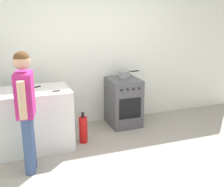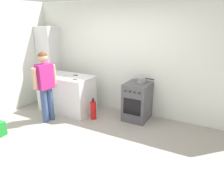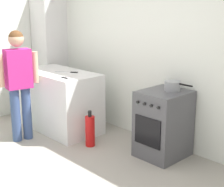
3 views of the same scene
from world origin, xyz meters
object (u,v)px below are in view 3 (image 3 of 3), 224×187
object	(u,v)px
oven_left	(163,124)
person	(19,77)
pot	(173,86)
larder_cabinet	(50,55)
knife_utility	(62,77)
knife_bread	(67,72)
fire_extinguisher	(90,131)

from	to	relation	value
oven_left	person	size ratio (longest dim) A/B	0.55
pot	larder_cabinet	world-z (taller)	larder_cabinet
knife_utility	knife_bread	distance (m)	0.38
person	larder_cabinet	xyz separation A→B (m)	(-0.94, 1.14, 0.09)
pot	knife_bread	distance (m)	1.68
knife_bread	person	bearing A→B (deg)	-100.09
oven_left	knife_bread	size ratio (longest dim) A/B	2.76
pot	person	world-z (taller)	person
knife_bread	fire_extinguisher	xyz separation A→B (m)	(0.71, -0.17, -0.69)
larder_cabinet	oven_left	bearing A→B (deg)	-2.21
pot	larder_cabinet	distance (m)	2.70
oven_left	larder_cabinet	xyz separation A→B (m)	(-2.65, 0.10, 0.57)
person	oven_left	bearing A→B (deg)	31.17
knife_utility	fire_extinguisher	bearing A→B (deg)	13.30
knife_utility	person	distance (m)	0.59
oven_left	person	distance (m)	2.06
knife_bread	larder_cabinet	xyz separation A→B (m)	(-1.07, 0.41, 0.10)
pot	knife_bread	size ratio (longest dim) A/B	1.24
oven_left	larder_cabinet	distance (m)	2.71
fire_extinguisher	larder_cabinet	bearing A→B (deg)	161.95
pot	knife_utility	bearing A→B (deg)	-153.82
oven_left	pot	size ratio (longest dim) A/B	2.22
pot	fire_extinguisher	size ratio (longest dim) A/B	0.76
oven_left	person	world-z (taller)	person
knife_utility	person	world-z (taller)	person
person	pot	bearing A→B (deg)	32.59
oven_left	fire_extinguisher	world-z (taller)	oven_left
knife_utility	larder_cabinet	xyz separation A→B (m)	(-1.32, 0.69, 0.10)
oven_left	pot	distance (m)	0.50
knife_utility	fire_extinguisher	world-z (taller)	knife_utility
pot	fire_extinguisher	bearing A→B (deg)	-148.26
knife_utility	person	bearing A→B (deg)	-130.51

